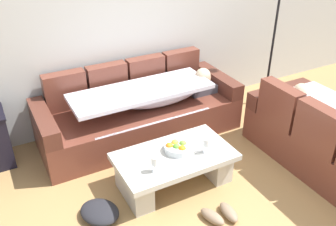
# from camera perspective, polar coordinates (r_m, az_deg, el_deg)

# --- Properties ---
(ground_plane) EXTENTS (14.00, 14.00, 0.00)m
(ground_plane) POSITION_cam_1_polar(r_m,az_deg,el_deg) (3.76, 9.94, -14.22)
(ground_plane) COLOR #A57F4C
(back_wall) EXTENTS (9.00, 0.10, 2.70)m
(back_wall) POSITION_cam_1_polar(r_m,az_deg,el_deg) (4.73, -4.84, 14.57)
(back_wall) COLOR #BBBEBB
(back_wall) RESTS_ON ground_plane
(couch_along_wall) EXTENTS (2.48, 0.92, 0.88)m
(couch_along_wall) POSITION_cam_1_polar(r_m,az_deg,el_deg) (4.60, -4.01, 0.32)
(couch_along_wall) COLOR brown
(couch_along_wall) RESTS_ON ground_plane
(couch_near_window) EXTENTS (0.92, 2.05, 0.88)m
(couch_near_window) POSITION_cam_1_polar(r_m,az_deg,el_deg) (4.36, 24.71, -4.37)
(couch_near_window) COLOR brown
(couch_near_window) RESTS_ON ground_plane
(coffee_table) EXTENTS (1.20, 0.68, 0.38)m
(coffee_table) POSITION_cam_1_polar(r_m,az_deg,el_deg) (3.82, 1.00, -8.16)
(coffee_table) COLOR beige
(coffee_table) RESTS_ON ground_plane
(fruit_bowl) EXTENTS (0.28, 0.28, 0.10)m
(fruit_bowl) POSITION_cam_1_polar(r_m,az_deg,el_deg) (3.76, 1.49, -5.37)
(fruit_bowl) COLOR silver
(fruit_bowl) RESTS_ON coffee_table
(wine_glass_near_left) EXTENTS (0.07, 0.07, 0.17)m
(wine_glass_near_left) POSITION_cam_1_polar(r_m,az_deg,el_deg) (3.44, -2.09, -7.58)
(wine_glass_near_left) COLOR silver
(wine_glass_near_left) RESTS_ON coffee_table
(wine_glass_near_right) EXTENTS (0.07, 0.07, 0.17)m
(wine_glass_near_right) POSITION_cam_1_polar(r_m,az_deg,el_deg) (3.71, 5.98, -4.69)
(wine_glass_near_right) COLOR silver
(wine_glass_near_right) RESTS_ON coffee_table
(open_magazine) EXTENTS (0.28, 0.21, 0.01)m
(open_magazine) POSITION_cam_1_polar(r_m,az_deg,el_deg) (3.85, 4.53, -5.19)
(open_magazine) COLOR white
(open_magazine) RESTS_ON coffee_table
(floor_lamp) EXTENTS (0.33, 0.31, 1.95)m
(floor_lamp) POSITION_cam_1_polar(r_m,az_deg,el_deg) (5.19, 16.25, 12.20)
(floor_lamp) COLOR black
(floor_lamp) RESTS_ON ground_plane
(pair_of_shoes) EXTENTS (0.34, 0.31, 0.09)m
(pair_of_shoes) POSITION_cam_1_polar(r_m,az_deg,el_deg) (3.61, 8.21, -15.40)
(pair_of_shoes) COLOR #8C7259
(pair_of_shoes) RESTS_ON ground_plane
(crumpled_garment) EXTENTS (0.47, 0.50, 0.12)m
(crumpled_garment) POSITION_cam_1_polar(r_m,az_deg,el_deg) (3.63, -10.62, -14.96)
(crumpled_garment) COLOR #232328
(crumpled_garment) RESTS_ON ground_plane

